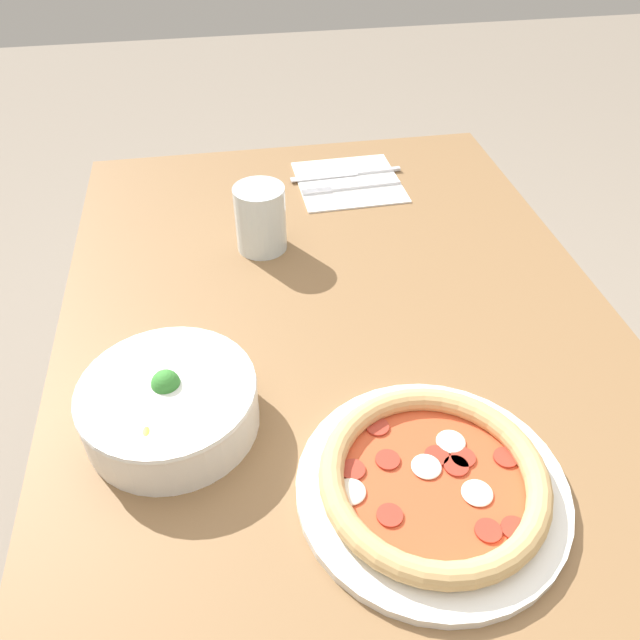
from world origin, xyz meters
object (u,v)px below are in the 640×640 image
bowl (169,403)px  fork (353,187)px  pizza (433,481)px  knife (351,174)px  glass (261,219)px

bowl → fork: bearing=-32.7°
pizza → knife: pizza is taller
bowl → knife: bowl is taller
knife → glass: bearing=45.0°
pizza → bowl: bowl is taller
fork → knife: bearing=-100.6°
pizza → glass: (0.48, 0.13, 0.03)m
bowl → fork: 0.58m
fork → glass: glass is taller
pizza → knife: bearing=-4.9°
knife → glass: size_ratio=2.01×
fork → glass: 0.24m
bowl → pizza: bearing=-117.3°
pizza → fork: size_ratio=1.55×
bowl → knife: bearing=-30.7°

